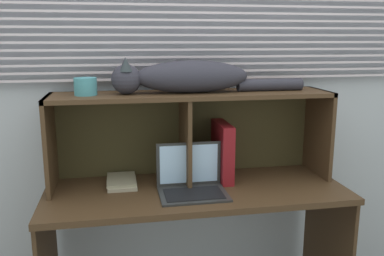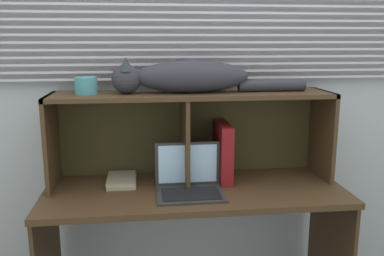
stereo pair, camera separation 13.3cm
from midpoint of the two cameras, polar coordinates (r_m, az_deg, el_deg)
name	(u,v)px [view 1 (the left image)]	position (r m, az deg, el deg)	size (l,w,h in m)	color
back_panel_with_blinds	(185,78)	(2.29, -2.62, 6.86)	(4.40, 0.08, 2.50)	#B5BAC4
desk	(196,214)	(2.14, -1.22, -11.83)	(1.49, 0.57, 0.74)	#452F1C
hutch_shelf_unit	(190,119)	(2.14, -2.05, 1.25)	(1.42, 0.32, 0.46)	#452F1C
cat	(187,77)	(2.08, -2.51, 7.00)	(0.98, 0.18, 0.18)	#302E39
laptop	(192,183)	(2.02, -1.95, -7.54)	(0.32, 0.24, 0.23)	#2A2A2A
binder_upright	(222,151)	(2.18, 2.47, -3.22)	(0.06, 0.27, 0.30)	maroon
book_stack	(122,182)	(2.17, -11.39, -7.27)	(0.15, 0.22, 0.03)	gray
small_basket	(85,86)	(2.07, -16.26, 5.50)	(0.11, 0.11, 0.08)	teal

